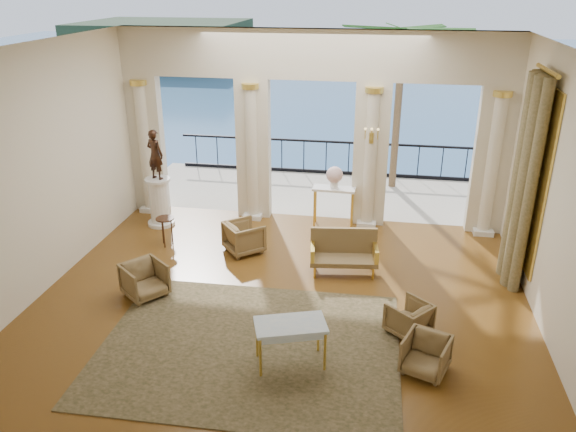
% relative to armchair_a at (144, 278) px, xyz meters
% --- Properties ---
extents(floor, '(9.00, 9.00, 0.00)m').
position_rel_armchair_a_xyz_m(floor, '(2.54, 0.34, -0.37)').
color(floor, '#43280D').
rests_on(floor, ground).
extents(room_walls, '(9.00, 9.00, 9.00)m').
position_rel_armchair_a_xyz_m(room_walls, '(2.54, -0.78, 2.51)').
color(room_walls, white).
rests_on(room_walls, ground).
extents(arcade, '(9.00, 0.56, 4.50)m').
position_rel_armchair_a_xyz_m(arcade, '(2.54, 4.16, 2.22)').
color(arcade, beige).
rests_on(arcade, ground).
extents(terrace, '(10.00, 3.60, 0.10)m').
position_rel_armchair_a_xyz_m(terrace, '(2.54, 6.14, -0.42)').
color(terrace, '#B9AB98').
rests_on(terrace, ground).
extents(balustrade, '(9.00, 0.06, 1.03)m').
position_rel_armchair_a_xyz_m(balustrade, '(2.54, 7.74, 0.04)').
color(balustrade, black).
rests_on(balustrade, terrace).
extents(palm_tree, '(2.00, 2.00, 4.50)m').
position_rel_armchair_a_xyz_m(palm_tree, '(4.54, 6.94, 3.73)').
color(palm_tree, '#4C3823').
rests_on(palm_tree, terrace).
extents(headland, '(22.00, 18.00, 6.00)m').
position_rel_armchair_a_xyz_m(headland, '(-27.46, 70.34, -3.37)').
color(headland, black).
rests_on(headland, sea).
extents(sea, '(160.00, 160.00, 0.00)m').
position_rel_armchair_a_xyz_m(sea, '(2.54, 60.34, -6.37)').
color(sea, '#2B5689').
rests_on(sea, ground).
extents(curtain, '(0.33, 1.40, 4.09)m').
position_rel_armchair_a_xyz_m(curtain, '(6.82, 1.84, 1.65)').
color(curtain, brown).
rests_on(curtain, ground).
extents(window_frame, '(0.04, 1.60, 3.40)m').
position_rel_armchair_a_xyz_m(window_frame, '(7.01, 1.84, 1.73)').
color(window_frame, gold).
rests_on(window_frame, room_walls).
extents(wall_sconce, '(0.30, 0.11, 0.33)m').
position_rel_armchair_a_xyz_m(wall_sconce, '(3.94, 3.85, 1.86)').
color(wall_sconce, gold).
rests_on(wall_sconce, arcade).
extents(rug, '(4.86, 3.82, 0.02)m').
position_rel_armchair_a_xyz_m(rug, '(2.29, -1.22, -0.36)').
color(rug, '#2B2E16').
rests_on(rug, ground).
extents(armchair_a, '(0.96, 0.97, 0.73)m').
position_rel_armchair_a_xyz_m(armchair_a, '(0.00, 0.00, 0.00)').
color(armchair_a, '#443919').
rests_on(armchair_a, ground).
extents(armchair_b, '(0.81, 0.78, 0.65)m').
position_rel_armchair_a_xyz_m(armchair_b, '(5.04, -1.37, -0.04)').
color(armchair_b, '#443919').
rests_on(armchair_b, ground).
extents(armchair_c, '(0.84, 0.84, 0.63)m').
position_rel_armchair_a_xyz_m(armchair_c, '(4.82, -0.39, -0.05)').
color(armchair_c, '#443919').
rests_on(armchair_c, ground).
extents(armchair_d, '(1.00, 1.00, 0.75)m').
position_rel_armchair_a_xyz_m(armchair_d, '(1.38, 2.12, 0.01)').
color(armchair_d, '#443919').
rests_on(armchair_d, ground).
extents(settee, '(1.40, 0.74, 0.89)m').
position_rel_armchair_a_xyz_m(settee, '(3.57, 1.60, 0.07)').
color(settee, '#443919').
rests_on(settee, ground).
extents(game_table, '(1.20, 0.89, 0.73)m').
position_rel_armchair_a_xyz_m(game_table, '(3.01, -1.54, 0.29)').
color(game_table, '#A7BDD0').
rests_on(game_table, ground).
extents(pedestal, '(0.64, 0.64, 1.17)m').
position_rel_armchair_a_xyz_m(pedestal, '(-0.96, 3.20, 0.20)').
color(pedestal, silver).
rests_on(pedestal, ground).
extents(statue, '(0.50, 0.41, 1.18)m').
position_rel_armchair_a_xyz_m(statue, '(-0.96, 3.20, 1.40)').
color(statue, '#301E15').
rests_on(statue, pedestal).
extents(console_table, '(1.02, 0.43, 0.95)m').
position_rel_armchair_a_xyz_m(console_table, '(3.14, 3.89, 0.42)').
color(console_table, silver).
rests_on(console_table, ground).
extents(urn, '(0.39, 0.39, 0.52)m').
position_rel_armchair_a_xyz_m(urn, '(3.14, 3.89, 0.88)').
color(urn, white).
rests_on(urn, console_table).
extents(side_table, '(0.40, 0.40, 0.66)m').
position_rel_armchair_a_xyz_m(side_table, '(-0.41, 2.14, 0.20)').
color(side_table, black).
rests_on(side_table, ground).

